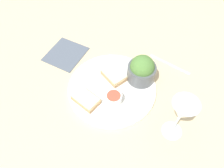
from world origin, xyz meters
TOP-DOWN VIEW (x-y plane):
  - ground_plane at (0.00, 0.00)m, footprint 4.00×4.00m
  - dinner_plate at (0.00, 0.00)m, footprint 0.32×0.32m
  - salad_bowl at (0.09, 0.08)m, footprint 0.10×0.10m
  - sauce_ramekin at (0.02, -0.05)m, footprint 0.06×0.06m
  - cheese_toast_near at (-0.01, 0.05)m, footprint 0.11×0.10m
  - cheese_toast_far at (-0.07, -0.09)m, footprint 0.11×0.09m
  - wine_glass at (0.24, -0.09)m, footprint 0.08×0.08m
  - napkin at (-0.24, 0.10)m, footprint 0.16×0.17m
  - fork at (0.18, 0.19)m, footprint 0.17×0.06m

SIDE VIEW (x-z plane):
  - ground_plane at x=0.00m, z-range 0.00..0.00m
  - napkin at x=-0.24m, z-range 0.00..0.01m
  - fork at x=0.18m, z-range 0.00..0.01m
  - dinner_plate at x=0.00m, z-range 0.00..0.01m
  - cheese_toast_far at x=-0.07m, z-range 0.01..0.04m
  - cheese_toast_near at x=-0.01m, z-range 0.01..0.04m
  - sauce_ramekin at x=0.02m, z-range 0.02..0.05m
  - salad_bowl at x=0.09m, z-range 0.01..0.12m
  - wine_glass at x=0.24m, z-range 0.04..0.22m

